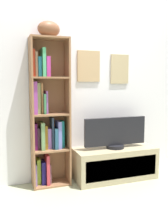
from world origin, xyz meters
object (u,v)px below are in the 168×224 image
(bookshelf, at_px, (47,118))
(football, at_px, (49,29))
(tv_stand, at_px, (115,163))
(television, at_px, (115,133))

(bookshelf, bearing_deg, football, -38.79)
(football, distance_m, tv_stand, 1.79)
(tv_stand, bearing_deg, television, 90.00)
(tv_stand, distance_m, television, 0.39)
(bookshelf, height_order, television, bookshelf)
(bookshelf, distance_m, tv_stand, 1.03)
(bookshelf, distance_m, television, 0.87)
(football, bearing_deg, tv_stand, -5.85)
(football, height_order, tv_stand, football)
(television, bearing_deg, tv_stand, -90.00)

